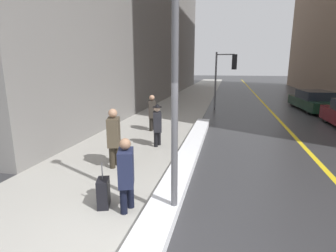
{
  "coord_description": "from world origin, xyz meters",
  "views": [
    {
      "loc": [
        1.28,
        -3.36,
        2.78
      ],
      "look_at": [
        -0.4,
        4.0,
        1.05
      ],
      "focal_mm": 28.0,
      "sensor_mm": 36.0,
      "label": 1
    }
  ],
  "objects_px": {
    "pedestrian_nearside": "(152,111)",
    "parked_car_dark_green": "(314,101)",
    "pedestrian_in_fedora": "(157,123)",
    "rolling_suitcase": "(103,193)",
    "traffic_light_near": "(227,69)",
    "pedestrian_in_glasses": "(126,172)",
    "lamp_post": "(175,46)",
    "pedestrian_trailing": "(114,135)"
  },
  "relations": [
    {
      "from": "pedestrian_nearside",
      "to": "parked_car_dark_green",
      "type": "height_order",
      "value": "pedestrian_nearside"
    },
    {
      "from": "pedestrian_in_fedora",
      "to": "rolling_suitcase",
      "type": "bearing_deg",
      "value": -17.53
    },
    {
      "from": "traffic_light_near",
      "to": "pedestrian_in_glasses",
      "type": "relative_size",
      "value": 2.46
    },
    {
      "from": "rolling_suitcase",
      "to": "pedestrian_nearside",
      "type": "bearing_deg",
      "value": 169.62
    },
    {
      "from": "pedestrian_nearside",
      "to": "pedestrian_in_fedora",
      "type": "bearing_deg",
      "value": 2.71
    },
    {
      "from": "pedestrian_nearside",
      "to": "traffic_light_near",
      "type": "bearing_deg",
      "value": 135.55
    },
    {
      "from": "parked_car_dark_green",
      "to": "traffic_light_near",
      "type": "bearing_deg",
      "value": 100.33
    },
    {
      "from": "lamp_post",
      "to": "parked_car_dark_green",
      "type": "relative_size",
      "value": 1.05
    },
    {
      "from": "pedestrian_trailing",
      "to": "pedestrian_in_fedora",
      "type": "bearing_deg",
      "value": 145.04
    },
    {
      "from": "pedestrian_in_glasses",
      "to": "rolling_suitcase",
      "type": "relative_size",
      "value": 1.56
    },
    {
      "from": "pedestrian_nearside",
      "to": "rolling_suitcase",
      "type": "bearing_deg",
      "value": -10.38
    },
    {
      "from": "traffic_light_near",
      "to": "parked_car_dark_green",
      "type": "distance_m",
      "value": 6.04
    },
    {
      "from": "traffic_light_near",
      "to": "rolling_suitcase",
      "type": "bearing_deg",
      "value": -97.01
    },
    {
      "from": "pedestrian_in_fedora",
      "to": "rolling_suitcase",
      "type": "xyz_separation_m",
      "value": [
        0.03,
        -4.25,
        -0.53
      ]
    },
    {
      "from": "lamp_post",
      "to": "traffic_light_near",
      "type": "height_order",
      "value": "lamp_post"
    },
    {
      "from": "rolling_suitcase",
      "to": "pedestrian_in_fedora",
      "type": "bearing_deg",
      "value": 162.47
    },
    {
      "from": "pedestrian_in_glasses",
      "to": "pedestrian_trailing",
      "type": "height_order",
      "value": "pedestrian_trailing"
    },
    {
      "from": "pedestrian_in_glasses",
      "to": "pedestrian_trailing",
      "type": "xyz_separation_m",
      "value": [
        -1.2,
        2.12,
        0.1
      ]
    },
    {
      "from": "pedestrian_trailing",
      "to": "pedestrian_nearside",
      "type": "bearing_deg",
      "value": 164.24
    },
    {
      "from": "pedestrian_in_glasses",
      "to": "pedestrian_trailing",
      "type": "bearing_deg",
      "value": -168.36
    },
    {
      "from": "pedestrian_in_glasses",
      "to": "pedestrian_nearside",
      "type": "height_order",
      "value": "pedestrian_nearside"
    },
    {
      "from": "pedestrian_trailing",
      "to": "pedestrian_nearside",
      "type": "distance_m",
      "value": 4.34
    },
    {
      "from": "lamp_post",
      "to": "pedestrian_trailing",
      "type": "distance_m",
      "value": 3.68
    },
    {
      "from": "traffic_light_near",
      "to": "pedestrian_nearside",
      "type": "relative_size",
      "value": 2.31
    },
    {
      "from": "lamp_post",
      "to": "parked_car_dark_green",
      "type": "bearing_deg",
      "value": 65.75
    },
    {
      "from": "pedestrian_in_glasses",
      "to": "rolling_suitcase",
      "type": "bearing_deg",
      "value": -110.63
    },
    {
      "from": "pedestrian_in_fedora",
      "to": "parked_car_dark_green",
      "type": "bearing_deg",
      "value": 123.55
    },
    {
      "from": "pedestrian_in_fedora",
      "to": "parked_car_dark_green",
      "type": "height_order",
      "value": "pedestrian_in_fedora"
    },
    {
      "from": "lamp_post",
      "to": "pedestrian_nearside",
      "type": "distance_m",
      "value": 7.16
    },
    {
      "from": "pedestrian_in_glasses",
      "to": "pedestrian_trailing",
      "type": "relative_size",
      "value": 0.89
    },
    {
      "from": "pedestrian_nearside",
      "to": "rolling_suitcase",
      "type": "distance_m",
      "value": 6.51
    },
    {
      "from": "lamp_post",
      "to": "pedestrian_in_glasses",
      "type": "relative_size",
      "value": 3.53
    },
    {
      "from": "traffic_light_near",
      "to": "pedestrian_in_fedora",
      "type": "height_order",
      "value": "traffic_light_near"
    },
    {
      "from": "lamp_post",
      "to": "pedestrian_trailing",
      "type": "bearing_deg",
      "value": 135.79
    },
    {
      "from": "pedestrian_trailing",
      "to": "parked_car_dark_green",
      "type": "xyz_separation_m",
      "value": [
        8.42,
        11.9,
        -0.32
      ]
    },
    {
      "from": "pedestrian_in_fedora",
      "to": "pedestrian_nearside",
      "type": "height_order",
      "value": "pedestrian_nearside"
    },
    {
      "from": "parked_car_dark_green",
      "to": "rolling_suitcase",
      "type": "bearing_deg",
      "value": 147.08
    },
    {
      "from": "traffic_light_near",
      "to": "pedestrian_nearside",
      "type": "distance_m",
      "value": 7.1
    },
    {
      "from": "pedestrian_nearside",
      "to": "pedestrian_trailing",
      "type": "bearing_deg",
      "value": -15.76
    },
    {
      "from": "traffic_light_near",
      "to": "pedestrian_in_fedora",
      "type": "bearing_deg",
      "value": -102.09
    },
    {
      "from": "lamp_post",
      "to": "pedestrian_in_glasses",
      "type": "xyz_separation_m",
      "value": [
        -0.93,
        -0.05,
        -2.28
      ]
    },
    {
      "from": "traffic_light_near",
      "to": "parked_car_dark_green",
      "type": "bearing_deg",
      "value": 17.33
    }
  ]
}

